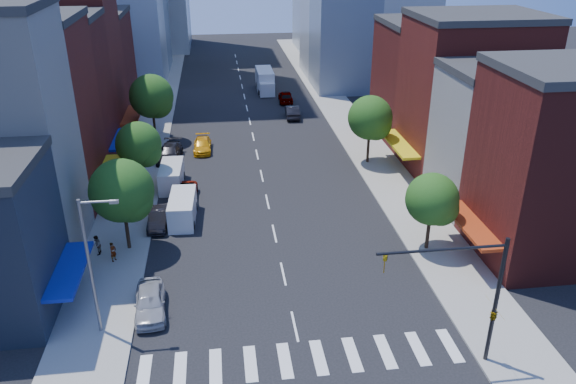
% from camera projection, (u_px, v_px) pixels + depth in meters
% --- Properties ---
extents(ground, '(220.00, 220.00, 0.00)m').
position_uv_depth(ground, '(295.00, 326.00, 35.32)').
color(ground, black).
rests_on(ground, ground).
extents(sidewalk_left, '(5.00, 120.00, 0.15)m').
position_uv_depth(sidewalk_left, '(151.00, 130.00, 69.74)').
color(sidewalk_left, gray).
rests_on(sidewalk_left, ground).
extents(sidewalk_right, '(5.00, 120.00, 0.15)m').
position_uv_depth(sidewalk_right, '(347.00, 122.00, 72.66)').
color(sidewalk_right, gray).
rests_on(sidewalk_right, ground).
extents(crosswalk, '(19.00, 3.00, 0.01)m').
position_uv_depth(crosswalk, '(302.00, 359.00, 32.63)').
color(crosswalk, silver).
rests_on(crosswalk, ground).
extents(bldg_left_2, '(12.00, 9.00, 16.00)m').
position_uv_depth(bldg_left_2, '(19.00, 119.00, 47.88)').
color(bldg_left_2, maroon).
rests_on(bldg_left_2, ground).
extents(bldg_left_3, '(12.00, 8.00, 15.00)m').
position_uv_depth(bldg_left_3, '(45.00, 98.00, 55.72)').
color(bldg_left_3, '#4F1713').
rests_on(bldg_left_3, ground).
extents(bldg_left_4, '(12.00, 9.00, 17.00)m').
position_uv_depth(bldg_left_4, '(63.00, 69.00, 62.93)').
color(bldg_left_4, maroon).
rests_on(bldg_left_4, ground).
extents(bldg_left_5, '(12.00, 10.00, 13.00)m').
position_uv_depth(bldg_left_5, '(83.00, 68.00, 72.31)').
color(bldg_left_5, '#4F1713').
rests_on(bldg_left_5, ground).
extents(bldg_right_0, '(12.00, 9.00, 14.00)m').
position_uv_depth(bldg_right_0, '(569.00, 168.00, 40.64)').
color(bldg_right_0, '#4F1713').
rests_on(bldg_right_0, ground).
extents(bldg_right_1, '(12.00, 8.00, 12.00)m').
position_uv_depth(bldg_right_1, '(510.00, 141.00, 48.69)').
color(bldg_right_1, '#B5B0A7').
rests_on(bldg_right_1, ground).
extents(bldg_right_2, '(12.00, 10.00, 15.00)m').
position_uv_depth(bldg_right_2, '(469.00, 96.00, 56.13)').
color(bldg_right_2, maroon).
rests_on(bldg_right_2, ground).
extents(bldg_right_3, '(12.00, 10.00, 13.00)m').
position_uv_depth(bldg_right_3, '(432.00, 82.00, 65.54)').
color(bldg_right_3, '#4F1713').
rests_on(bldg_right_3, ground).
extents(traffic_signal, '(7.24, 2.24, 8.00)m').
position_uv_depth(traffic_signal, '(486.00, 303.00, 30.68)').
color(traffic_signal, black).
rests_on(traffic_signal, sidewalk_right).
extents(streetlight, '(2.25, 0.25, 9.00)m').
position_uv_depth(streetlight, '(92.00, 259.00, 32.60)').
color(streetlight, slate).
rests_on(streetlight, sidewalk_left).
extents(tree_left_near, '(4.80, 4.80, 7.30)m').
position_uv_depth(tree_left_near, '(124.00, 193.00, 41.74)').
color(tree_left_near, black).
rests_on(tree_left_near, sidewalk_left).
extents(tree_left_mid, '(4.20, 4.20, 6.65)m').
position_uv_depth(tree_left_mid, '(140.00, 146.00, 51.76)').
color(tree_left_mid, black).
rests_on(tree_left_mid, sidewalk_left).
extents(tree_left_far, '(5.00, 5.00, 7.75)m').
position_uv_depth(tree_left_far, '(153.00, 98.00, 64.04)').
color(tree_left_far, black).
rests_on(tree_left_far, sidewalk_left).
extents(tree_right_near, '(4.00, 4.00, 6.20)m').
position_uv_depth(tree_right_near, '(434.00, 201.00, 42.02)').
color(tree_right_near, black).
rests_on(tree_right_near, sidewalk_right).
extents(tree_right_far, '(4.60, 4.60, 7.20)m').
position_uv_depth(tree_right_far, '(372.00, 120.00, 57.89)').
color(tree_right_far, black).
rests_on(tree_right_far, sidewalk_right).
extents(parked_car_front, '(2.33, 4.99, 1.65)m').
position_uv_depth(parked_car_front, '(150.00, 302.00, 36.28)').
color(parked_car_front, '#A1A1A5').
rests_on(parked_car_front, ground).
extents(parked_car_second, '(1.62, 4.30, 1.40)m').
position_uv_depth(parked_car_second, '(158.00, 219.00, 46.96)').
color(parked_car_second, black).
rests_on(parked_car_second, ground).
extents(parked_car_third, '(2.31, 4.81, 1.32)m').
position_uv_depth(parked_car_third, '(185.00, 193.00, 51.57)').
color(parked_car_third, '#999999').
rests_on(parked_car_third, ground).
extents(parked_car_rear, '(2.88, 5.80, 1.62)m').
position_uv_depth(parked_car_rear, '(169.00, 153.00, 60.52)').
color(parked_car_rear, black).
rests_on(parked_car_rear, ground).
extents(cargo_van_near, '(2.32, 5.29, 2.22)m').
position_uv_depth(cargo_van_near, '(182.00, 209.00, 47.66)').
color(cargo_van_near, silver).
rests_on(cargo_van_near, ground).
extents(cargo_van_far, '(2.26, 5.20, 2.19)m').
position_uv_depth(cargo_van_far, '(171.00, 177.00, 53.99)').
color(cargo_van_far, silver).
rests_on(cargo_van_far, ground).
extents(taxi, '(2.03, 4.80, 1.38)m').
position_uv_depth(taxi, '(202.00, 145.00, 62.99)').
color(taxi, orange).
rests_on(taxi, ground).
extents(traffic_car_oncoming, '(1.97, 4.95, 1.60)m').
position_uv_depth(traffic_car_oncoming, '(292.00, 112.00, 74.23)').
color(traffic_car_oncoming, black).
rests_on(traffic_car_oncoming, ground).
extents(traffic_car_far, '(2.17, 4.90, 1.64)m').
position_uv_depth(traffic_car_far, '(286.00, 97.00, 80.76)').
color(traffic_car_far, '#999999').
rests_on(traffic_car_far, ground).
extents(box_truck, '(2.51, 7.95, 3.20)m').
position_uv_depth(box_truck, '(265.00, 81.00, 86.12)').
color(box_truck, silver).
rests_on(box_truck, ground).
extents(pedestrian_near, '(0.61, 0.67, 1.53)m').
position_uv_depth(pedestrian_near, '(113.00, 252.00, 41.73)').
color(pedestrian_near, '#999999').
rests_on(pedestrian_near, sidewalk_left).
extents(pedestrian_far, '(0.61, 0.77, 1.57)m').
position_uv_depth(pedestrian_far, '(97.00, 245.00, 42.54)').
color(pedestrian_far, '#999999').
rests_on(pedestrian_far, sidewalk_left).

